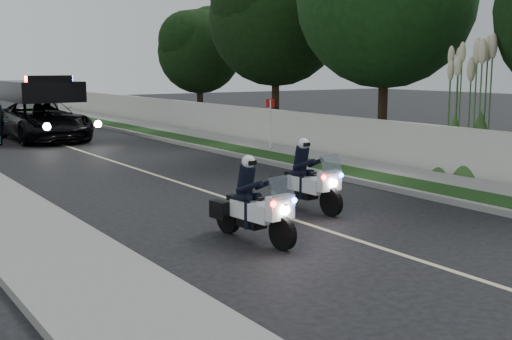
# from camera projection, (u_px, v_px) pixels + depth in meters

# --- Properties ---
(ground) EXTENTS (120.00, 120.00, 0.00)m
(ground) POSITION_uv_depth(u_px,v_px,m) (301.00, 222.00, 13.69)
(ground) COLOR black
(ground) RESTS_ON ground
(curb_right) EXTENTS (0.20, 60.00, 0.15)m
(curb_right) POSITION_uv_depth(u_px,v_px,m) (224.00, 153.00, 24.14)
(curb_right) COLOR gray
(curb_right) RESTS_ON ground
(grass_verge) EXTENTS (1.20, 60.00, 0.16)m
(grass_verge) POSITION_uv_depth(u_px,v_px,m) (240.00, 151.00, 24.52)
(grass_verge) COLOR #193814
(grass_verge) RESTS_ON ground
(sidewalk_right) EXTENTS (1.40, 60.00, 0.16)m
(sidewalk_right) POSITION_uv_depth(u_px,v_px,m) (269.00, 149.00, 25.23)
(sidewalk_right) COLOR gray
(sidewalk_right) RESTS_ON ground
(property_wall) EXTENTS (0.22, 60.00, 1.50)m
(property_wall) POSITION_uv_depth(u_px,v_px,m) (290.00, 130.00, 25.67)
(property_wall) COLOR beige
(property_wall) RESTS_ON ground
(lane_marking) EXTENTS (0.12, 50.00, 0.01)m
(lane_marking) POSITION_uv_depth(u_px,v_px,m) (120.00, 163.00, 21.91)
(lane_marking) COLOR #BFB78C
(lane_marking) RESTS_ON ground
(police_moto_left) EXTENTS (0.89, 1.97, 1.62)m
(police_moto_left) POSITION_uv_depth(u_px,v_px,m) (253.00, 241.00, 12.22)
(police_moto_left) COLOR white
(police_moto_left) RESTS_ON ground
(police_moto_right) EXTENTS (0.76, 1.96, 1.64)m
(police_moto_right) POSITION_uv_depth(u_px,v_px,m) (307.00, 209.00, 14.90)
(police_moto_right) COLOR white
(police_moto_right) RESTS_ON ground
(police_suv) EXTENTS (3.03, 6.35, 3.06)m
(police_suv) POSITION_uv_depth(u_px,v_px,m) (44.00, 140.00, 28.86)
(police_suv) COLOR black
(police_suv) RESTS_ON ground
(sign_post) EXTENTS (0.42, 0.42, 2.08)m
(sign_post) POSITION_uv_depth(u_px,v_px,m) (270.00, 152.00, 25.00)
(sign_post) COLOR #9E1D0B
(sign_post) RESTS_ON ground
(pampas_mid) EXTENTS (2.06, 2.06, 4.44)m
(pampas_mid) POSITION_uv_depth(u_px,v_px,m) (477.00, 178.00, 19.02)
(pampas_mid) COLOR beige
(pampas_mid) RESTS_ON ground
(pampas_far) EXTENTS (1.55, 1.55, 4.09)m
(pampas_far) POSITION_uv_depth(u_px,v_px,m) (452.00, 174.00, 19.77)
(pampas_far) COLOR beige
(pampas_far) RESTS_ON ground
(tree_right_b) EXTENTS (7.26, 7.26, 11.16)m
(tree_right_b) POSITION_uv_depth(u_px,v_px,m) (381.00, 151.00, 25.13)
(tree_right_b) COLOR #173F15
(tree_right_b) RESTS_ON ground
(tree_right_c) EXTENTS (8.03, 8.03, 10.63)m
(tree_right_c) POSITION_uv_depth(u_px,v_px,m) (275.00, 134.00, 31.54)
(tree_right_c) COLOR black
(tree_right_c) RESTS_ON ground
(tree_right_e) EXTENTS (5.56, 5.56, 7.89)m
(tree_right_e) POSITION_uv_depth(u_px,v_px,m) (200.00, 123.00, 37.45)
(tree_right_e) COLOR black
(tree_right_e) RESTS_ON ground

